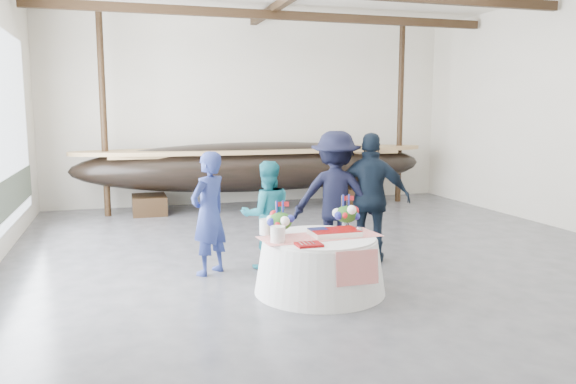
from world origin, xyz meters
name	(u,v)px	position (x,y,z in m)	size (l,w,h in m)	color
floor	(344,262)	(0.00, 0.00, 0.00)	(10.00, 12.00, 0.01)	#3D3D42
wall_back	(253,112)	(0.00, 6.00, 2.25)	(10.00, 0.02, 4.50)	silver
longboat_display	(258,166)	(-0.13, 4.97, 0.99)	(8.29, 1.66, 1.56)	black
banquet_table	(320,264)	(-0.83, -1.20, 0.36)	(1.65, 1.65, 0.71)	white
tabletop_items	(313,223)	(-0.87, -1.05, 0.86)	(1.56, 1.02, 0.40)	red
guest_woman_blue	(209,213)	(-2.04, -0.01, 0.86)	(0.63, 0.41, 1.72)	navy
guest_woman_teal	(267,215)	(-1.19, 0.05, 0.78)	(0.76, 0.59, 1.57)	teal
guest_man_left	(336,197)	(-0.10, 0.13, 0.99)	(1.28, 0.73, 1.98)	black
guest_man_right	(371,198)	(0.38, -0.10, 0.98)	(1.15, 0.48, 1.96)	black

